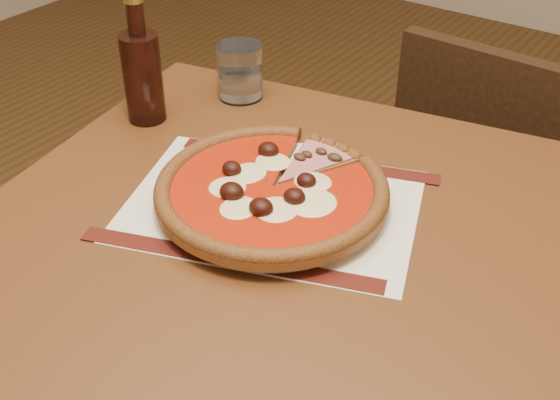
# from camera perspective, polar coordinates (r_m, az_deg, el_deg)

# --- Properties ---
(table) EXTENTS (0.93, 0.93, 0.75)m
(table) POSITION_cam_1_polar(r_m,az_deg,el_deg) (1.02, -0.65, -6.56)
(table) COLOR brown
(table) RESTS_ON ground
(chair_far) EXTENTS (0.40, 0.40, 0.82)m
(chair_far) POSITION_cam_1_polar(r_m,az_deg,el_deg) (1.59, 16.76, 0.81)
(chair_far) COLOR black
(chair_far) RESTS_ON ground
(placemat) EXTENTS (0.48, 0.41, 0.00)m
(placemat) POSITION_cam_1_polar(r_m,az_deg,el_deg) (0.99, -0.66, -0.47)
(placemat) COLOR white
(placemat) RESTS_ON table
(plate) EXTENTS (0.29, 0.29, 0.02)m
(plate) POSITION_cam_1_polar(r_m,az_deg,el_deg) (0.98, -0.66, 0.01)
(plate) COLOR white
(plate) RESTS_ON placemat
(pizza) EXTENTS (0.33, 0.33, 0.04)m
(pizza) POSITION_cam_1_polar(r_m,az_deg,el_deg) (0.97, -0.68, 0.95)
(pizza) COLOR #9B6025
(pizza) RESTS_ON plate
(ham_slice) EXTENTS (0.10, 0.15, 0.02)m
(ham_slice) POSITION_cam_1_polar(r_m,az_deg,el_deg) (1.03, 2.66, 2.79)
(ham_slice) COLOR #9B6025
(ham_slice) RESTS_ON plate
(water_glass) EXTENTS (0.09, 0.09, 0.10)m
(water_glass) POSITION_cam_1_polar(r_m,az_deg,el_deg) (1.26, -3.28, 10.40)
(water_glass) COLOR white
(water_glass) RESTS_ON table
(bottle) EXTENTS (0.06, 0.06, 0.22)m
(bottle) POSITION_cam_1_polar(r_m,az_deg,el_deg) (1.19, -11.13, 10.09)
(bottle) COLOR black
(bottle) RESTS_ON table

